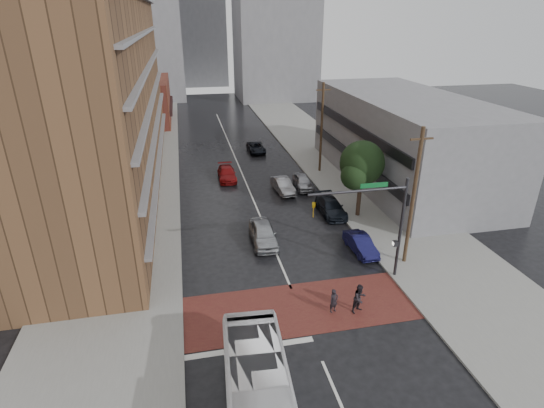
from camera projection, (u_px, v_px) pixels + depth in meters
ground at (302, 313)px, 25.53m from camera, size 160.00×160.00×0.00m
crosswalk at (299, 308)px, 25.98m from camera, size 14.00×5.00×0.02m
sidewalk_west at (137, 181)px, 45.69m from camera, size 9.00×90.00×0.15m
sidewalk_east at (339, 167)px, 50.02m from camera, size 9.00×90.00×0.15m
apartment_block at (88, 44)px, 38.66m from camera, size 10.00×44.00×28.00m
storefront_west at (145, 101)px, 70.13m from camera, size 8.00×16.00×7.00m
building_east at (403, 139)px, 44.69m from camera, size 11.00×26.00×9.00m
distant_tower_west at (135, 18)px, 86.13m from camera, size 18.00×16.00×32.00m
distant_tower_east at (275, 7)px, 85.22m from camera, size 16.00×14.00×36.00m
distant_tower_center at (201, 35)px, 105.59m from camera, size 12.00×10.00×24.00m
street_tree at (362, 166)px, 35.97m from camera, size 4.20×4.10×6.90m
signal_mast at (382, 216)px, 26.94m from camera, size 6.50×0.30×7.20m
utility_pole_near at (413, 197)px, 28.68m from camera, size 1.60×0.26×10.00m
utility_pole_far at (322, 128)px, 46.56m from camera, size 1.60×0.26×10.00m
pedestrian_a at (334, 301)px, 25.34m from camera, size 0.67×0.55×1.57m
pedestrian_b at (360, 298)px, 25.32m from camera, size 1.11×0.99×1.87m
car_travel_a at (263, 234)px, 33.11m from camera, size 2.00×4.80×1.62m
car_travel_b at (283, 185)px, 42.82m from camera, size 1.91×4.37×1.40m
car_travel_c at (227, 174)px, 46.11m from camera, size 1.93×4.61×1.33m
suv_travel at (256, 147)px, 55.45m from camera, size 2.10×4.44×1.23m
car_parked_near at (361, 244)px, 31.92m from camera, size 1.55×3.98×1.29m
car_parked_mid at (331, 207)px, 38.05m from camera, size 1.96×4.81×1.39m
car_parked_far at (303, 182)px, 43.75m from camera, size 1.90×4.26×1.42m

